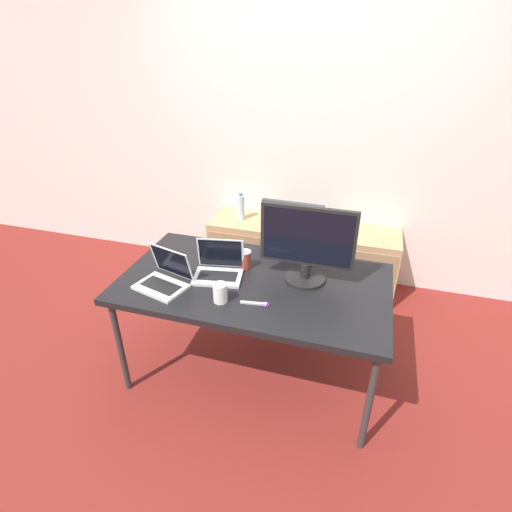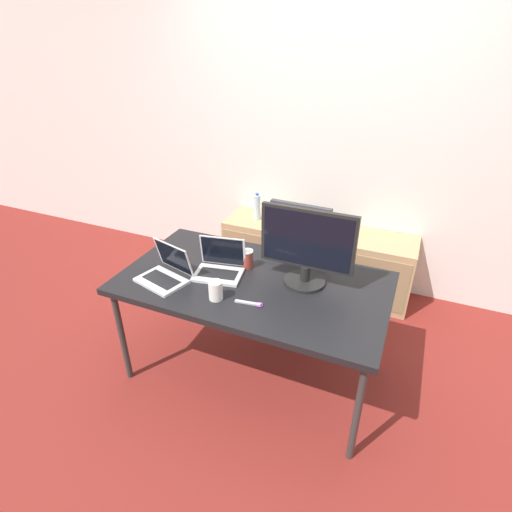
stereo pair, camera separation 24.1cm
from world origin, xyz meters
name	(u,v)px [view 1 (the left image)]	position (x,y,z in m)	size (l,w,h in m)	color
ground_plane	(254,369)	(0.00, 0.00, 0.00)	(14.00, 14.00, 0.00)	maroon
wall_back	(303,137)	(0.00, 1.45, 1.30)	(10.00, 0.05, 2.60)	silver
desk	(254,287)	(0.00, 0.00, 0.70)	(1.64, 0.91, 0.75)	black
office_chair	(295,271)	(0.12, 0.76, 0.39)	(0.56, 0.57, 1.06)	#232326
cabinet_left	(242,247)	(-0.49, 1.20, 0.29)	(0.53, 0.43, 0.58)	tan
cabinet_right	(366,265)	(0.66, 1.20, 0.29)	(0.53, 0.43, 0.58)	tan
water_bottle	(241,207)	(-0.49, 1.21, 0.69)	(0.06, 0.06, 0.25)	silver
laptop_left	(219,269)	(-0.23, 0.00, 0.80)	(0.33, 0.28, 0.22)	silver
laptop_right	(165,278)	(-0.50, -0.20, 0.79)	(0.34, 0.32, 0.22)	silver
monitor	(307,245)	(0.30, 0.10, 0.99)	(0.56, 0.25, 0.48)	black
coffee_cup_white	(220,293)	(-0.12, -0.26, 0.81)	(0.08, 0.08, 0.11)	white
coffee_cup_brown	(245,259)	(-0.10, 0.13, 0.81)	(0.08, 0.08, 0.12)	maroon
scissors	(257,304)	(0.09, -0.23, 0.75)	(0.17, 0.05, 0.01)	#B2B2B7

